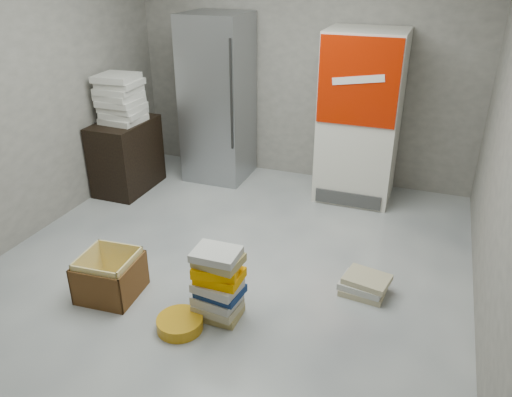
{
  "coord_description": "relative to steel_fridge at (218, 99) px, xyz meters",
  "views": [
    {
      "loc": [
        1.5,
        -3.06,
        2.44
      ],
      "look_at": [
        0.1,
        0.7,
        0.49
      ],
      "focal_mm": 35.0,
      "sensor_mm": 36.0,
      "label": 1
    }
  ],
  "objects": [
    {
      "name": "phonebook_stack_main",
      "position": [
        1.1,
        -2.49,
        -0.65
      ],
      "size": [
        0.37,
        0.31,
        0.59
      ],
      "rotation": [
        0.0,
        0.0,
        0.03
      ],
      "color": "tan",
      "rests_on": "ground"
    },
    {
      "name": "phonebook_stack_side",
      "position": [
        2.07,
        -1.82,
        -0.87
      ],
      "size": [
        0.41,
        0.33,
        0.15
      ],
      "rotation": [
        0.0,
        0.0,
        -0.22
      ],
      "color": "tan",
      "rests_on": "ground"
    },
    {
      "name": "supply_box_stack",
      "position": [
        -0.82,
        -0.73,
        0.11
      ],
      "size": [
        0.45,
        0.45,
        0.52
      ],
      "color": "silver",
      "rests_on": "wood_shelf"
    },
    {
      "name": "room_shell",
      "position": [
        0.9,
        -2.13,
        0.85
      ],
      "size": [
        4.04,
        5.04,
        2.82
      ],
      "color": "gray",
      "rests_on": "ground"
    },
    {
      "name": "bucket_lid",
      "position": [
        0.89,
        -2.71,
        -0.91
      ],
      "size": [
        0.44,
        0.44,
        0.09
      ],
      "primitive_type": "cylinder",
      "rotation": [
        0.0,
        0.0,
        -0.4
      ],
      "color": "#C58A12",
      "rests_on": "ground"
    },
    {
      "name": "steel_fridge",
      "position": [
        0.0,
        0.0,
        0.0
      ],
      "size": [
        0.7,
        0.72,
        1.9
      ],
      "color": "#ADB0B6",
      "rests_on": "ground"
    },
    {
      "name": "ground",
      "position": [
        0.9,
        -2.13,
        -0.95
      ],
      "size": [
        5.0,
        5.0,
        0.0
      ],
      "primitive_type": "plane",
      "color": "silver",
      "rests_on": "ground"
    },
    {
      "name": "wood_shelf",
      "position": [
        -0.83,
        -0.73,
        -0.55
      ],
      "size": [
        0.5,
        0.8,
        0.8
      ],
      "primitive_type": "cube",
      "color": "black",
      "rests_on": "ground"
    },
    {
      "name": "coke_cooler",
      "position": [
        1.65,
        -0.01,
        -0.05
      ],
      "size": [
        0.8,
        0.73,
        1.8
      ],
      "color": "silver",
      "rests_on": "ground"
    },
    {
      "name": "cardboard_box",
      "position": [
        0.18,
        -2.53,
        -0.8
      ],
      "size": [
        0.47,
        0.47,
        0.36
      ],
      "rotation": [
        0.0,
        0.0,
        0.07
      ],
      "color": "yellow",
      "rests_on": "ground"
    }
  ]
}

